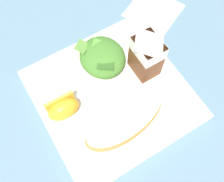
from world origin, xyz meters
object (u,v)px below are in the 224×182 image
at_px(green_salad_pile, 102,57).
at_px(milk_carton, 147,53).
at_px(cheesy_pizza_bread, 125,117).
at_px(orange_wedge_front, 63,108).
at_px(paper_napkin, 154,10).
at_px(white_plate, 112,95).

height_order(green_salad_pile, milk_carton, milk_carton).
distance_m(cheesy_pizza_bread, green_salad_pile, 0.13).
relative_size(cheesy_pizza_bread, green_salad_pile, 1.75).
bearing_deg(green_salad_pile, orange_wedge_front, -63.67).
xyz_separation_m(orange_wedge_front, paper_napkin, (-0.12, 0.29, -0.03)).
height_order(cheesy_pizza_bread, paper_napkin, cheesy_pizza_bread).
bearing_deg(paper_napkin, white_plate, -55.21).
height_order(milk_carton, paper_napkin, milk_carton).
xyz_separation_m(white_plate, paper_napkin, (-0.14, 0.20, -0.01)).
distance_m(green_salad_pile, orange_wedge_front, 0.13).
height_order(white_plate, milk_carton, milk_carton).
xyz_separation_m(cheesy_pizza_bread, orange_wedge_front, (-0.07, -0.09, 0.00)).
bearing_deg(orange_wedge_front, green_salad_pile, 116.33).
relative_size(cheesy_pizza_bread, milk_carton, 1.62).
relative_size(milk_carton, orange_wedge_front, 1.82).
height_order(cheesy_pizza_bread, green_salad_pile, green_salad_pile).
height_order(cheesy_pizza_bread, milk_carton, milk_carton).
bearing_deg(orange_wedge_front, paper_napkin, 112.98).
bearing_deg(orange_wedge_front, milk_carton, 90.37).
xyz_separation_m(green_salad_pile, orange_wedge_front, (0.06, -0.12, -0.00)).
bearing_deg(paper_napkin, milk_carton, -42.69).
bearing_deg(white_plate, orange_wedge_front, -97.39).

